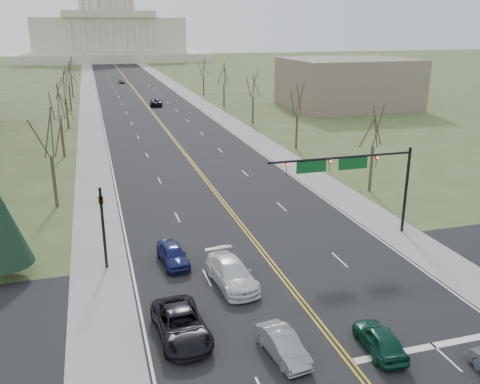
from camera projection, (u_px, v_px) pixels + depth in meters
ground at (341, 351)px, 26.86m from camera, size 600.00×600.00×0.00m
road at (138, 94)px, 127.16m from camera, size 20.00×380.00×0.01m
cross_road at (297, 296)px, 32.33m from camera, size 120.00×14.00×0.01m
sidewalk_left at (88, 96)px, 123.95m from camera, size 4.00×380.00×0.03m
sidewalk_right at (185, 93)px, 130.36m from camera, size 4.00×380.00×0.03m
center_line at (138, 94)px, 127.16m from camera, size 0.42×380.00×0.01m
edge_line_left at (98, 96)px, 124.54m from camera, size 0.15×380.00×0.01m
edge_line_right at (177, 93)px, 129.77m from camera, size 0.15×380.00×0.01m
stop_bar at (434, 346)px, 27.28m from camera, size 9.50×0.50×0.01m
capitol at (109, 30)px, 250.31m from camera, size 90.00×60.00×50.00m
signal_mast at (352, 170)px, 39.36m from camera, size 12.12×0.44×7.20m
signal_left at (102, 219)px, 34.94m from camera, size 0.32×0.36×6.00m
tree_r_0 at (374, 129)px, 50.84m from camera, size 3.74×3.74×8.50m
tree_l_0 at (49, 135)px, 46.09m from camera, size 3.96×3.96×9.00m
tree_r_1 at (298, 102)px, 69.07m from camera, size 3.74×3.74×8.50m
tree_l_1 at (59, 104)px, 64.32m from camera, size 3.96×3.96×9.00m
tree_r_2 at (253, 86)px, 87.31m from camera, size 3.74×3.74×8.50m
tree_l_2 at (64, 87)px, 82.56m from camera, size 3.96×3.96×9.00m
tree_r_3 at (224, 75)px, 105.55m from camera, size 3.74×3.74×8.50m
tree_l_3 at (68, 76)px, 100.80m from camera, size 3.96×3.96×9.00m
tree_r_4 at (203, 68)px, 123.79m from camera, size 3.74×3.74×8.50m
tree_l_4 at (70, 68)px, 119.04m from camera, size 3.96×3.96×9.00m
conifer_l at (1, 226)px, 33.65m from camera, size 3.64×3.64×6.50m
bldg_right_mass at (348, 83)px, 105.28m from camera, size 25.00×20.00×10.00m
car_nb_inner_lead at (380, 339)px, 26.67m from camera, size 1.95×4.17×1.38m
car_sb_inner_lead at (283, 345)px, 26.23m from camera, size 1.91×4.17×1.32m
car_sb_outer_lead at (181, 325)px, 27.82m from camera, size 2.91×5.74×1.55m
car_sb_inner_second at (232, 273)px, 33.50m from camera, size 2.82×5.85×1.64m
car_sb_outer_second at (173, 254)px, 36.44m from camera, size 2.13×4.49×1.48m
car_far_nb at (156, 102)px, 108.72m from camera, size 3.03×5.66×1.51m
car_far_sb at (121, 81)px, 151.38m from camera, size 1.85×4.03×1.34m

